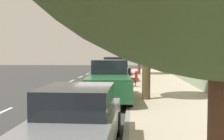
% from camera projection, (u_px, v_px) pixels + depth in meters
% --- Properties ---
extents(ground, '(75.45, 75.45, 0.00)m').
position_uv_depth(ground, '(98.00, 93.00, 16.27)').
color(ground, '#343434').
extents(sidewalk, '(4.08, 47.15, 0.12)m').
position_uv_depth(sidewalk, '(168.00, 93.00, 15.98)').
color(sidewalk, '#AE9F8A').
rests_on(sidewalk, ground).
extents(curb_edge, '(0.16, 47.15, 0.12)m').
position_uv_depth(curb_edge, '(130.00, 92.00, 16.14)').
color(curb_edge, gray).
rests_on(curb_edge, ground).
extents(lane_stripe_centre, '(0.14, 44.20, 0.01)m').
position_uv_depth(lane_stripe_centre, '(37.00, 96.00, 15.03)').
color(lane_stripe_centre, white).
rests_on(lane_stripe_centre, ground).
extents(lane_stripe_bike_edge, '(0.12, 47.15, 0.01)m').
position_uv_depth(lane_stripe_bike_edge, '(104.00, 93.00, 16.25)').
color(lane_stripe_bike_edge, white).
rests_on(lane_stripe_bike_edge, ground).
extents(building_facade, '(0.50, 47.15, 5.66)m').
position_uv_depth(building_facade, '(210.00, 43.00, 15.65)').
color(building_facade, gray).
rests_on(building_facade, ground).
extents(parked_sedan_grey_second, '(1.86, 4.41, 1.52)m').
position_uv_depth(parked_sedan_grey_second, '(77.00, 120.00, 6.56)').
color(parked_sedan_grey_second, slate).
rests_on(parked_sedan_grey_second, ground).
extents(parked_pickup_green_mid, '(2.25, 5.40, 1.95)m').
position_uv_depth(parked_pickup_green_mid, '(109.00, 83.00, 13.41)').
color(parked_pickup_green_mid, '#1E512D').
rests_on(parked_pickup_green_mid, ground).
extents(parked_suv_black_far, '(2.03, 4.73, 1.99)m').
position_uv_depth(parked_suv_black_far, '(116.00, 69.00, 22.64)').
color(parked_suv_black_far, black).
rests_on(parked_suv_black_far, ground).
extents(parked_sedan_tan_farthest, '(1.92, 4.44, 1.52)m').
position_uv_depth(parked_sedan_tan_farthest, '(120.00, 68.00, 29.64)').
color(parked_sedan_tan_farthest, tan).
rests_on(parked_sedan_tan_farthest, ground).
extents(bicycle_at_curb, '(1.73, 0.46, 0.75)m').
position_uv_depth(bicycle_at_curb, '(123.00, 82.00, 18.74)').
color(bicycle_at_curb, black).
rests_on(bicycle_at_curb, ground).
extents(cyclist_with_backpack, '(0.43, 0.62, 1.63)m').
position_uv_depth(cyclist_with_backpack, '(126.00, 74.00, 18.24)').
color(cyclist_with_backpack, '#C6B284').
rests_on(cyclist_with_backpack, ground).
extents(street_tree_mid_block, '(2.85, 2.85, 5.40)m').
position_uv_depth(street_tree_mid_block, '(147.00, 11.00, 13.18)').
color(street_tree_mid_block, '#4D3C23').
rests_on(street_tree_mid_block, sidewalk).
extents(street_tree_far_end, '(3.26, 3.26, 5.59)m').
position_uv_depth(street_tree_far_end, '(139.00, 37.00, 29.27)').
color(street_tree_far_end, brown).
rests_on(street_tree_far_end, sidewalk).
extents(fire_hydrant, '(0.22, 0.22, 0.84)m').
position_uv_depth(fire_hydrant, '(136.00, 76.00, 21.52)').
color(fire_hydrant, red).
rests_on(fire_hydrant, sidewalk).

